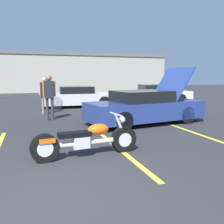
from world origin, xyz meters
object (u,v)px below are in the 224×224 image
object	(u,v)px
parked_car_left_row	(79,97)
spectator_midground	(45,92)
parked_car_right_row	(157,94)
spectator_by_show_car	(49,93)
motorcycle	(86,140)
show_car_hood_open	(146,107)

from	to	relation	value
parked_car_left_row	spectator_midground	bearing A→B (deg)	-127.79
parked_car_right_row	spectator_by_show_car	bearing A→B (deg)	-141.06
motorcycle	parked_car_right_row	world-z (taller)	parked_car_right_row
parked_car_right_row	spectator_midground	size ratio (longest dim) A/B	2.48
spectator_by_show_car	parked_car_left_row	bearing A→B (deg)	64.42
show_car_hood_open	spectator_midground	xyz separation A→B (m)	(-3.51, 3.60, 0.42)
show_car_hood_open	spectator_midground	distance (m)	5.05
parked_car_right_row	show_car_hood_open	bearing A→B (deg)	-113.00
show_car_hood_open	spectator_midground	size ratio (longest dim) A/B	2.69
spectator_by_show_car	spectator_midground	size ratio (longest dim) A/B	1.06
motorcycle	spectator_by_show_car	distance (m)	5.15
parked_car_right_row	parked_car_left_row	size ratio (longest dim) A/B	1.00
motorcycle	spectator_midground	size ratio (longest dim) A/B	1.41
show_car_hood_open	spectator_midground	bearing A→B (deg)	124.85
spectator_by_show_car	spectator_midground	bearing A→B (deg)	92.86
parked_car_left_row	parked_car_right_row	bearing A→B (deg)	4.20
show_car_hood_open	parked_car_left_row	size ratio (longest dim) A/B	1.08
motorcycle	spectator_midground	xyz separation A→B (m)	(-0.50, 6.81, 0.67)
parked_car_right_row	spectator_midground	bearing A→B (deg)	-152.67
motorcycle	parked_car_right_row	bearing A→B (deg)	48.37
parked_car_right_row	spectator_by_show_car	world-z (taller)	spectator_by_show_car
parked_car_right_row	parked_car_left_row	xyz separation A→B (m)	(-5.18, -0.10, -0.02)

